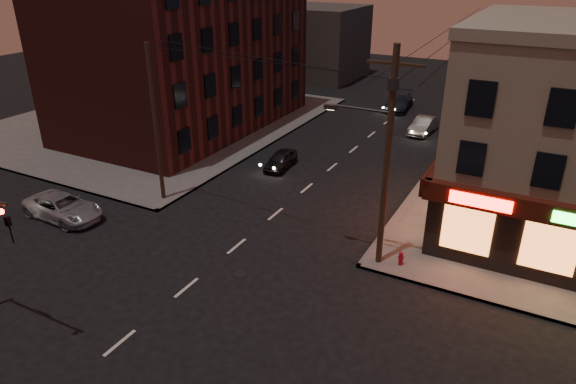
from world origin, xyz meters
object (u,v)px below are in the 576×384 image
Objects in this scene: suv_cross at (63,207)px; fire_hydrant at (401,258)px; sedan_far at (399,102)px; sedan_near at (281,160)px; sedan_mid at (423,125)px.

fire_hydrant is (17.91, 3.90, -0.14)m from suv_cross.
sedan_far reaches higher than fire_hydrant.
sedan_far reaches higher than sedan_near.
sedan_far is 27.60m from fire_hydrant.
sedan_far is at bearing -15.69° from suv_cross.
fire_hydrant is at bearing -41.87° from sedan_near.
suv_cross is at bearing -113.09° from sedan_far.
sedan_near is 0.86× the size of sedan_mid.
suv_cross is 0.96× the size of sedan_far.
sedan_near reaches higher than fire_hydrant.
fire_hydrant is (10.89, -8.25, -0.06)m from sedan_near.
sedan_far is 7.29× the size of fire_hydrant.
fire_hydrant is (4.22, -20.32, -0.13)m from sedan_mid.
suv_cross is 6.97× the size of fire_hydrant.
fire_hydrant is at bearing -74.26° from sedan_mid.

